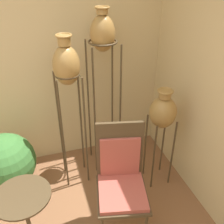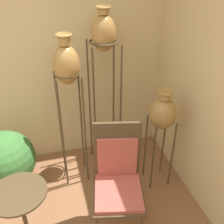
{
  "view_description": "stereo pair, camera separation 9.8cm",
  "coord_description": "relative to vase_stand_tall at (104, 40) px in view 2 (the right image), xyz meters",
  "views": [
    {
      "loc": [
        0.47,
        -0.89,
        2.32
      ],
      "look_at": [
        1.2,
        1.42,
        0.86
      ],
      "focal_mm": 42.0,
      "sensor_mm": 36.0,
      "label": 1
    },
    {
      "loc": [
        0.56,
        -0.92,
        2.32
      ],
      "look_at": [
        1.2,
        1.42,
        0.86
      ],
      "focal_mm": 42.0,
      "sensor_mm": 36.0,
      "label": 2
    }
  ],
  "objects": [
    {
      "name": "potted_plant",
      "position": [
        -1.13,
        -0.24,
        -1.13
      ],
      "size": [
        0.6,
        0.6,
        0.78
      ],
      "color": "brown",
      "rests_on": "ground_plane"
    },
    {
      "name": "chair",
      "position": [
        -0.11,
        -0.93,
        -0.96
      ],
      "size": [
        0.54,
        0.57,
        1.11
      ],
      "rotation": [
        0.0,
        0.0,
        -0.23
      ],
      "color": "#473823",
      "rests_on": "ground_plane"
    },
    {
      "name": "side_table",
      "position": [
        -0.96,
        -0.95,
        -1.08
      ],
      "size": [
        0.46,
        0.46,
        0.69
      ],
      "color": "#473823",
      "rests_on": "ground_plane"
    },
    {
      "name": "vase_stand_medium",
      "position": [
        -0.41,
        -0.17,
        -0.2
      ],
      "size": [
        0.26,
        0.26,
        1.71
      ],
      "color": "#473823",
      "rests_on": "ground_plane"
    },
    {
      "name": "vase_stand_tall",
      "position": [
        0.0,
        0.0,
        0.0
      ],
      "size": [
        0.32,
        0.32,
        1.9
      ],
      "color": "#473823",
      "rests_on": "ground_plane"
    },
    {
      "name": "vase_stand_short",
      "position": [
        0.49,
        -0.49,
        -0.66
      ],
      "size": [
        0.28,
        0.28,
        1.18
      ],
      "color": "#473823",
      "rests_on": "ground_plane"
    }
  ]
}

